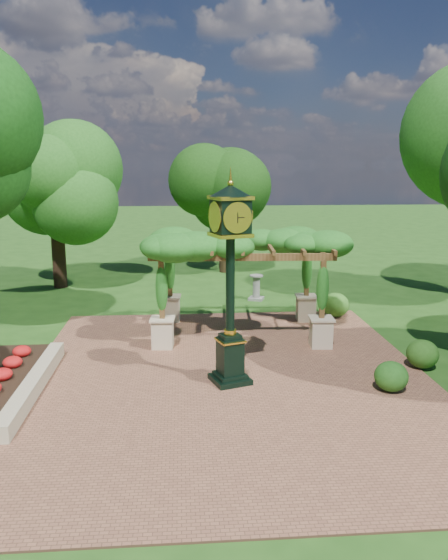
{
  "coord_description": "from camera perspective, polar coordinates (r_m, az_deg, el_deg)",
  "views": [
    {
      "loc": [
        -1.11,
        -11.73,
        5.21
      ],
      "look_at": [
        0.0,
        2.5,
        2.2
      ],
      "focal_mm": 35.0,
      "sensor_mm": 36.0,
      "label": 1
    }
  ],
  "objects": [
    {
      "name": "ground",
      "position": [
        12.88,
        0.89,
        -11.95
      ],
      "size": [
        120.0,
        120.0,
        0.0
      ],
      "primitive_type": "plane",
      "color": "#1E4714",
      "rests_on": "ground"
    },
    {
      "name": "tree_west_far",
      "position": [
        24.31,
        -17.27,
        8.97
      ],
      "size": [
        3.89,
        3.89,
        6.09
      ],
      "color": "black",
      "rests_on": "ground"
    },
    {
      "name": "tree_north",
      "position": [
        26.73,
        0.09,
        8.99
      ],
      "size": [
        3.58,
        3.58,
        5.6
      ],
      "color": "#2E2112",
      "rests_on": "ground"
    },
    {
      "name": "pedestal_clock",
      "position": [
        12.7,
        0.67,
        1.41
      ],
      "size": [
        1.21,
        1.21,
        4.84
      ],
      "rotation": [
        0.0,
        0.0,
        0.33
      ],
      "color": "black",
      "rests_on": "brick_plaza"
    },
    {
      "name": "brick_plaza",
      "position": [
        13.79,
        0.49,
        -10.2
      ],
      "size": [
        10.0,
        12.0,
        0.04
      ],
      "primitive_type": "cube",
      "color": "brown",
      "rests_on": "ground"
    },
    {
      "name": "pergola",
      "position": [
        16.67,
        1.73,
        3.42
      ],
      "size": [
        5.52,
        3.68,
        3.35
      ],
      "rotation": [
        0.0,
        0.0,
        -0.07
      ],
      "color": "beige",
      "rests_on": "brick_plaza"
    },
    {
      "name": "sundial",
      "position": [
        21.49,
        3.39,
        -0.94
      ],
      "size": [
        0.71,
        0.71,
        1.0
      ],
      "rotation": [
        0.0,
        0.0,
        -0.35
      ],
      "color": "gray",
      "rests_on": "ground"
    },
    {
      "name": "shrub_back",
      "position": [
        19.31,
        11.57,
        -2.57
      ],
      "size": [
        1.21,
        1.21,
        0.84
      ],
      "primitive_type": "ellipsoid",
      "rotation": [
        0.0,
        0.0,
        -0.36
      ],
      "color": "#32691E",
      "rests_on": "brick_plaza"
    },
    {
      "name": "shrub_front",
      "position": [
        13.47,
        17.08,
        -9.6
      ],
      "size": [
        1.02,
        1.02,
        0.7
      ],
      "primitive_type": "ellipsoid",
      "rotation": [
        0.0,
        0.0,
        -0.38
      ],
      "color": "#225819",
      "rests_on": "brick_plaza"
    },
    {
      "name": "shrub_mid",
      "position": [
        15.18,
        20.03,
        -7.27
      ],
      "size": [
        1.03,
        1.03,
        0.74
      ],
      "primitive_type": "ellipsoid",
      "rotation": [
        0.0,
        0.0,
        0.3
      ],
      "color": "#255117",
      "rests_on": "brick_plaza"
    },
    {
      "name": "border_wall",
      "position": [
        13.66,
        -19.24,
        -10.3
      ],
      "size": [
        0.35,
        5.0,
        0.4
      ],
      "primitive_type": "cube",
      "color": "#C6B793",
      "rests_on": "ground"
    }
  ]
}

